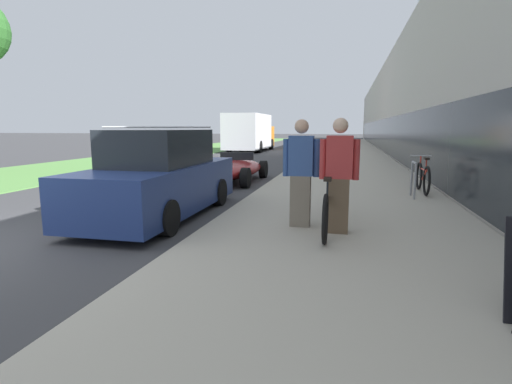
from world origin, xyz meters
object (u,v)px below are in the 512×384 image
Objects in this scene: person_rider at (339,176)px; bike_rack_hoop at (414,176)px; cruiser_bike_nearest at (423,177)px; parked_sedan_curbside at (160,178)px; vintage_roadster_curbside at (232,169)px; person_bystander at (301,173)px; moving_truck at (250,133)px; tandem_bicycle at (329,203)px.

bike_rack_hoop is at bearing 65.64° from person_rider.
parked_sedan_curbside is (-5.45, -3.54, 0.26)m from cruiser_bike_nearest.
vintage_roadster_curbside is (-5.17, 2.53, -0.23)m from bike_rack_hoop.
person_rider is 3.58m from parked_sedan_curbside.
person_bystander is 2.91m from parked_sedan_curbside.
moving_truck is (-7.04, 23.01, 0.38)m from person_rider.
person_bystander reaches higher than cruiser_bike_nearest.
bike_rack_hoop is (2.27, 3.36, -0.37)m from person_bystander.
person_bystander is 0.98× the size of cruiser_bike_nearest.
parked_sedan_curbside reaches higher than tandem_bicycle.
cruiser_bike_nearest is 5.78m from vintage_roadster_curbside.
person_bystander is 0.39× the size of parked_sedan_curbside.
person_rider is 4.02m from bike_rack_hoop.
person_bystander is 2.09× the size of bike_rack_hoop.
tandem_bicycle reaches higher than bike_rack_hoop.
tandem_bicycle is 1.64× the size of person_rider.
cruiser_bike_nearest is at bearing 66.88° from bike_rack_hoop.
bike_rack_hoop is at bearing -65.82° from moving_truck.
person_rider is at bearing -60.36° from vintage_roadster_curbside.
person_rider is at bearing -14.90° from parked_sedan_curbside.
vintage_roadster_curbside is at bearing 162.66° from cruiser_bike_nearest.
moving_truck reaches higher than vintage_roadster_curbside.
parked_sedan_curbside is (-2.83, 0.63, -0.24)m from person_bystander.
cruiser_bike_nearest reaches higher than bike_rack_hoop.
person_bystander reaches higher than bike_rack_hoop.
bike_rack_hoop reaches higher than vintage_roadster_curbside.
person_rider reaches higher than bike_rack_hoop.
tandem_bicycle is 23.67m from moving_truck.
bike_rack_hoop is at bearing 28.13° from parked_sedan_curbside.
bike_rack_hoop is at bearing -26.10° from vintage_roadster_curbside.
moving_truck is at bearing 106.92° from tandem_bicycle.
vintage_roadster_curbside is 17.22m from moving_truck.
vintage_roadster_curbside is (-0.06, 5.26, -0.37)m from parked_sedan_curbside.
moving_truck is at bearing 101.82° from vintage_roadster_curbside.
person_rider is 0.99× the size of cruiser_bike_nearest.
cruiser_bike_nearest is (2.00, 4.46, -0.51)m from person_rider.
vintage_roadster_curbside is 0.58× the size of moving_truck.
moving_truck is at bearing 105.78° from person_bystander.
tandem_bicycle is 3.35m from parked_sedan_curbside.
vintage_roadster_curbside is (-3.36, 5.80, -0.10)m from tandem_bicycle.
parked_sedan_curbside is (-3.45, 0.92, -0.24)m from person_rider.
moving_truck reaches higher than cruiser_bike_nearest.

